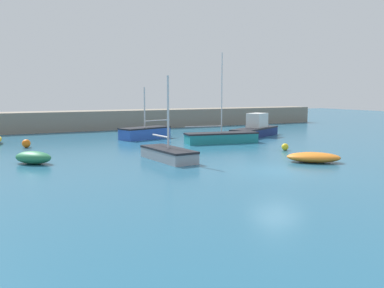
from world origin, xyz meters
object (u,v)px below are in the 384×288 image
Objects in this scene: sailboat_twin_hulled at (145,133)px; rowboat_white_midwater at (314,157)px; motorboat_with_cabin at (255,129)px; dinghy_near_pier at (254,126)px; sailboat_short_mast at (168,154)px; mooring_buoy_yellow at (285,147)px; sailboat_tall_mast at (221,137)px; fishing_dinghy_green at (33,158)px; mooring_buoy_orange at (26,143)px.

rowboat_white_midwater is at bearing 87.13° from sailboat_twin_hulled.
sailboat_twin_hulled reaches higher than motorboat_with_cabin.
dinghy_near_pier is 21.01m from sailboat_short_mast.
dinghy_near_pier is 5.39× the size of mooring_buoy_yellow.
sailboat_tall_mast is 11.94m from dinghy_near_pier.
mooring_buoy_yellow is at bearing -72.93° from rowboat_white_midwater.
mooring_buoy_orange is (0.36, 7.46, -0.05)m from fishing_dinghy_green.
fishing_dinghy_green is (-14.14, -3.55, -0.09)m from sailboat_tall_mast.
fishing_dinghy_green is at bearing -166.95° from dinghy_near_pier.
mooring_buoy_orange is at bearing -7.96° from rowboat_white_midwater.
rowboat_white_midwater is (0.06, -10.12, -0.15)m from sailboat_tall_mast.
dinghy_near_pier reaches higher than rowboat_white_midwater.
sailboat_short_mast is at bearing -177.93° from mooring_buoy_yellow.
fishing_dinghy_green is 16.03m from mooring_buoy_yellow.
sailboat_tall_mast is 1.41× the size of sailboat_short_mast.
fishing_dinghy_green is at bearing 173.12° from mooring_buoy_yellow.
mooring_buoy_orange reaches higher than rowboat_white_midwater.
fishing_dinghy_green is 0.49× the size of sailboat_twin_hulled.
sailboat_twin_hulled is 10.59× the size of mooring_buoy_yellow.
rowboat_white_midwater is at bearing -158.25° from fishing_dinghy_green.
mooring_buoy_orange is at bearing 172.51° from sailboat_tall_mast.
sailboat_tall_mast is 6.93m from sailboat_twin_hulled.
sailboat_tall_mast is 2.12× the size of rowboat_white_midwater.
rowboat_white_midwater is 0.67× the size of sailboat_short_mast.
sailboat_tall_mast is 14.58m from fishing_dinghy_green.
motorboat_with_cabin is 20.44m from fishing_dinghy_green.
dinghy_near_pier is at bearing 62.90° from mooring_buoy_yellow.
fishing_dinghy_green is 7.47m from mooring_buoy_orange.
rowboat_white_midwater is 0.65× the size of sailboat_twin_hulled.
mooring_buoy_yellow is at bearing -140.33° from fishing_dinghy_green.
sailboat_twin_hulled is at bearing 9.41° from mooring_buoy_orange.
sailboat_twin_hulled is (9.91, 9.05, 0.16)m from fishing_dinghy_green.
motorboat_with_cabin reaches higher than mooring_buoy_yellow.
dinghy_near_pier reaches higher than fishing_dinghy_green.
motorboat_with_cabin is 13.39× the size of mooring_buoy_yellow.
sailboat_tall_mast is 9.08m from sailboat_short_mast.
sailboat_twin_hulled reaches higher than fishing_dinghy_green.
motorboat_with_cabin is 1.29× the size of sailboat_short_mast.
fishing_dinghy_green reaches higher than mooring_buoy_yellow.
fishing_dinghy_green is 0.50× the size of sailboat_short_mast.
sailboat_short_mast is 8.77m from mooring_buoy_yellow.
fishing_dinghy_green is at bearing -10.83° from motorboat_with_cabin.
dinghy_near_pier reaches higher than mooring_buoy_yellow.
motorboat_with_cabin is at bearing 37.61° from sailboat_tall_mast.
rowboat_white_midwater is (-5.19, -13.05, -0.39)m from motorboat_with_cabin.
mooring_buoy_orange is at bearing 176.62° from dinghy_near_pier.
mooring_buoy_orange is (-13.78, 3.91, -0.14)m from sailboat_tall_mast.
sailboat_short_mast reaches higher than rowboat_white_midwater.
motorboat_with_cabin reaches higher than fishing_dinghy_green.
sailboat_twin_hulled is 12.51m from mooring_buoy_yellow.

